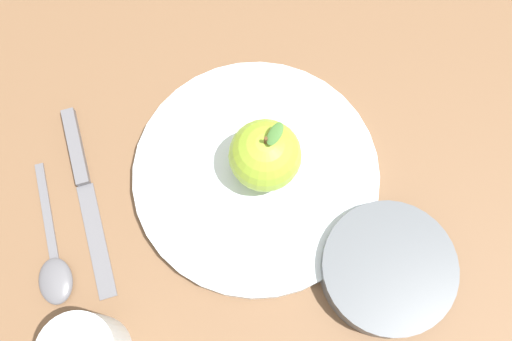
{
  "coord_description": "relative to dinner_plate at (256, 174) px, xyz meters",
  "views": [
    {
      "loc": [
        -0.07,
        -0.16,
        0.57
      ],
      "look_at": [
        0.03,
        -0.01,
        0.02
      ],
      "focal_mm": 38.53,
      "sensor_mm": 36.0,
      "label": 1
    }
  ],
  "objects": [
    {
      "name": "ground_plane",
      "position": [
        -0.03,
        0.01,
        -0.01
      ],
      "size": [
        2.4,
        2.4,
        0.0
      ],
      "primitive_type": "plane",
      "color": "brown"
    },
    {
      "name": "spoon",
      "position": [
        -0.23,
        0.02,
        -0.0
      ],
      "size": [
        0.06,
        0.16,
        0.01
      ],
      "color": "#59595E",
      "rests_on": "ground_plane"
    },
    {
      "name": "side_bowl",
      "position": [
        0.06,
        -0.16,
        0.01
      ],
      "size": [
        0.13,
        0.13,
        0.03
      ],
      "color": "#4C5156",
      "rests_on": "ground_plane"
    },
    {
      "name": "knife",
      "position": [
        -0.16,
        0.09,
        -0.01
      ],
      "size": [
        0.07,
        0.21,
        0.01
      ],
      "color": "#59595E",
      "rests_on": "ground_plane"
    },
    {
      "name": "apple",
      "position": [
        0.01,
        -0.0,
        0.04
      ],
      "size": [
        0.07,
        0.07,
        0.09
      ],
      "color": "#8CB22D",
      "rests_on": "dinner_plate"
    },
    {
      "name": "dinner_plate",
      "position": [
        0.0,
        0.0,
        0.0
      ],
      "size": [
        0.26,
        0.26,
        0.02
      ],
      "color": "silver",
      "rests_on": "ground_plane"
    }
  ]
}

